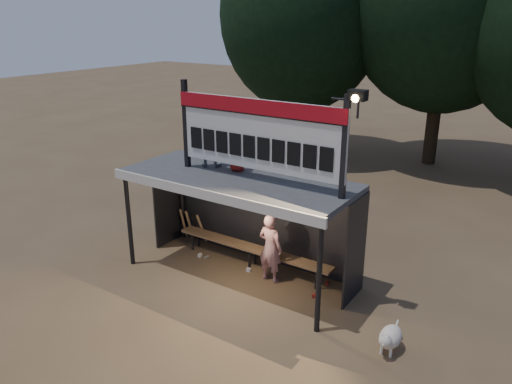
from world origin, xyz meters
TOP-DOWN VIEW (x-y plane):
  - ground at (0.00, 0.00)m, footprint 80.00×80.00m
  - player at (0.69, 0.22)m, footprint 0.58×0.39m
  - child_a at (-0.99, 0.30)m, footprint 0.71×0.64m
  - child_b at (-0.24, 0.34)m, footprint 0.43×0.28m
  - dugout_shelter at (0.00, 0.24)m, footprint 5.10×2.08m
  - scoreboard_assembly at (0.56, -0.01)m, footprint 4.10×0.27m
  - bench at (0.00, 0.55)m, footprint 4.00×0.35m
  - tree_left at (-4.00, 10.00)m, footprint 6.46×6.46m
  - dog at (3.71, -0.74)m, footprint 0.36×0.81m
  - bats at (-2.02, 0.82)m, footprint 0.68×0.35m
  - litter at (0.26, 0.31)m, footprint 3.24×0.73m

SIDE VIEW (x-z plane):
  - ground at x=0.00m, z-range 0.00..0.00m
  - litter at x=0.26m, z-range 0.00..0.08m
  - dog at x=3.71m, z-range 0.03..0.53m
  - bats at x=-2.02m, z-range 0.01..0.85m
  - bench at x=0.00m, z-range 0.19..0.67m
  - player at x=0.69m, z-range 0.00..1.55m
  - dugout_shelter at x=0.00m, z-range 0.69..3.01m
  - child_b at x=-0.24m, z-range 2.32..3.19m
  - child_a at x=-0.99m, z-range 2.32..3.52m
  - scoreboard_assembly at x=0.56m, z-range 2.33..4.32m
  - tree_left at x=-4.00m, z-range 0.88..10.15m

